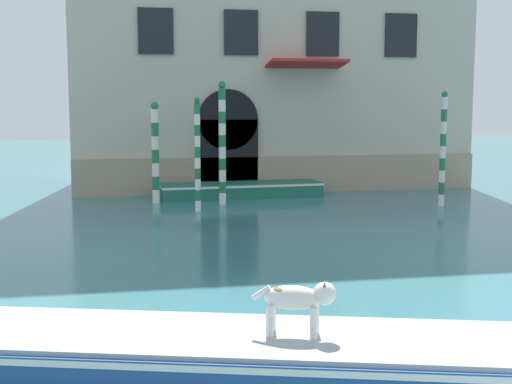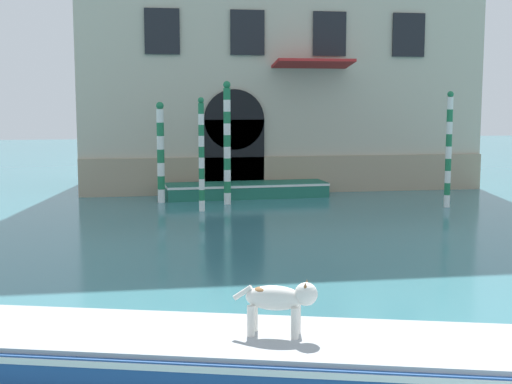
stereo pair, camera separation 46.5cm
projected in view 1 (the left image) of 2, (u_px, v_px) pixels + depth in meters
The scene contains 7 objects.
boat_foreground at pixel (248, 353), 9.11m from camera, with size 8.05×4.04×0.53m.
dog_on_deck at pixel (299, 299), 8.98m from camera, with size 1.04×0.56×0.72m.
boat_moored_near_palazzo at pixel (241, 190), 25.56m from camera, with size 5.88×1.78×0.53m.
mooring_pole_0 at pixel (155, 152), 24.03m from camera, with size 0.26×0.26×3.42m.
mooring_pole_1 at pixel (198, 154), 22.20m from camera, with size 0.19×0.19×3.57m.
mooring_pole_2 at pixel (222, 143), 23.67m from camera, with size 0.25×0.25×4.10m.
mooring_pole_3 at pixel (443, 149), 23.24m from camera, with size 0.20×0.20×3.76m.
Camera 1 is at (-4.62, -4.29, 3.50)m, focal length 50.00 mm.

